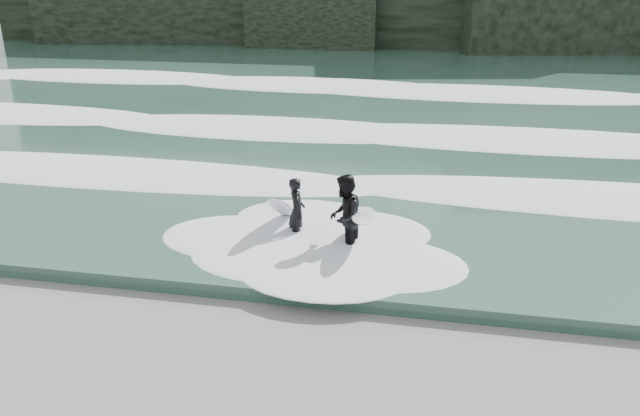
# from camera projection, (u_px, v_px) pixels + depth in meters

# --- Properties ---
(ground) EXTENTS (120.00, 120.00, 0.00)m
(ground) POSITION_uv_depth(u_px,v_px,m) (269.00, 413.00, 8.93)
(ground) COLOR olive
(ground) RESTS_ON ground
(sea) EXTENTS (90.00, 52.00, 0.30)m
(sea) POSITION_uv_depth(u_px,v_px,m) (405.00, 79.00, 35.45)
(sea) COLOR #2C4C40
(sea) RESTS_ON ground
(foam_near) EXTENTS (60.00, 3.20, 0.20)m
(foam_near) POSITION_uv_depth(u_px,v_px,m) (356.00, 186.00, 17.03)
(foam_near) COLOR white
(foam_near) RESTS_ON sea
(foam_mid) EXTENTS (60.00, 4.00, 0.24)m
(foam_mid) POSITION_uv_depth(u_px,v_px,m) (382.00, 127.00, 23.44)
(foam_mid) COLOR white
(foam_mid) RESTS_ON sea
(foam_far) EXTENTS (60.00, 4.80, 0.30)m
(foam_far) POSITION_uv_depth(u_px,v_px,m) (400.00, 85.00, 31.68)
(foam_far) COLOR white
(foam_far) RESTS_ON sea
(surfer_left) EXTENTS (0.99, 1.72, 1.57)m
(surfer_left) POSITION_uv_depth(u_px,v_px,m) (293.00, 210.00, 14.26)
(surfer_left) COLOR black
(surfer_left) RESTS_ON ground
(surfer_right) EXTENTS (1.14, 1.98, 1.88)m
(surfer_right) POSITION_uv_depth(u_px,v_px,m) (346.00, 217.00, 13.47)
(surfer_right) COLOR black
(surfer_right) RESTS_ON ground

